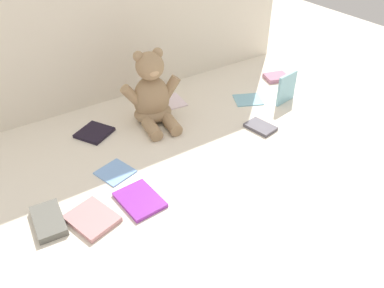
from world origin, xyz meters
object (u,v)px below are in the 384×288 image
Objects in this scene: book_case_0 at (140,200)px; book_case_4 at (287,88)px; book_case_1 at (260,127)px; teddy_bear at (152,96)px; book_case_8 at (49,221)px; book_case_5 at (171,101)px; book_case_6 at (248,99)px; book_case_3 at (94,133)px; book_case_2 at (276,77)px; book_case_7 at (92,219)px; book_case_9 at (115,172)px.

book_case_0 is 1.12× the size of book_case_4.
book_case_1 is 0.22m from book_case_4.
book_case_8 is at bearing -139.94° from teddy_bear.
book_case_5 reaches higher than book_case_6.
teddy_bear is at bearing -129.16° from book_case_3.
book_case_7 is at bearing 125.99° from book_case_2.
book_case_4 reaches higher than book_case_2.
book_case_0 is at bearing 147.00° from book_case_3.
book_case_1 is 1.06× the size of book_case_2.
book_case_0 is at bearing 56.33° from book_case_5.
book_case_6 is 0.62m from book_case_9.
teddy_bear is 1.99× the size of book_case_0.
book_case_2 reaches higher than book_case_0.
book_case_8 reaches higher than book_case_0.
book_case_4 is at bearing -170.22° from book_case_0.
book_case_1 is at bearing -8.64° from book_case_7.
book_case_5 and book_case_9 have the same top height.
book_case_9 is (-0.03, -0.23, -0.00)m from book_case_3.
book_case_1 is 0.96× the size of book_case_3.
book_case_1 and book_case_3 have the same top height.
book_case_0 and book_case_1 have the same top height.
book_case_1 is at bearing 122.84° from book_case_5.
book_case_4 is at bearing -4.61° from book_case_7.
book_case_6 is 0.82× the size of book_case_8.
book_case_0 is (-0.23, -0.34, -0.09)m from teddy_bear.
teddy_bear reaches higher than book_case_3.
book_case_4 is at bearing -103.57° from book_case_6.
book_case_2 is (0.59, -0.00, -0.09)m from teddy_bear.
book_case_9 is at bearing -132.46° from teddy_bear.
book_case_5 is at bearing 84.37° from book_case_6.
book_case_0 is at bearing -175.30° from book_case_4.
book_case_1 reaches higher than book_case_6.
book_case_0 is at bearing 138.78° from book_case_6.
book_case_0 is at bearing 171.26° from book_case_8.
book_case_6 is at bearing -5.35° from book_case_9.
book_case_6 is at bearing -130.25° from book_case_3.
book_case_0 is at bearing -104.11° from book_case_9.
book_case_1 is 0.85× the size of book_case_4.
book_case_8 is (-0.83, -0.21, 0.01)m from book_case_6.
teddy_bear is 0.51m from book_case_4.
book_case_3 reaches higher than book_case_5.
book_case_4 is 1.13× the size of book_case_6.
book_case_9 is at bearing 31.77° from book_case_7.
book_case_7 is 1.31× the size of book_case_9.
book_case_7 reaches higher than book_case_1.
book_case_8 reaches higher than book_case_6.
book_case_4 is 0.72m from book_case_9.
book_case_2 is 0.86× the size of book_case_5.
book_case_7 is at bearing -129.03° from teddy_bear.
book_case_1 is 0.36m from book_case_5.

